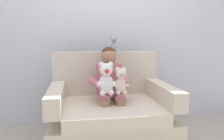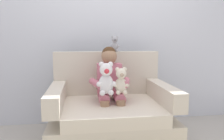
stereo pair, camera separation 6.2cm
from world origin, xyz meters
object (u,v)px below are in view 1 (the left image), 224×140
object	(u,v)px
plush_grey_on_backrest	(114,44)
plush_white	(106,79)
armchair	(110,115)
seated_child	(110,81)
plush_cream	(121,81)

from	to	relation	value
plush_grey_on_backrest	plush_white	bearing A→B (deg)	-109.53
armchair	plush_grey_on_backrest	size ratio (longest dim) A/B	6.56
armchair	plush_white	xyz separation A→B (m)	(-0.06, -0.12, 0.42)
seated_child	plush_cream	world-z (taller)	seated_child
seated_child	plush_white	bearing A→B (deg)	-104.51
seated_child	armchair	bearing A→B (deg)	-89.94
plush_cream	plush_grey_on_backrest	world-z (taller)	plush_grey_on_backrest
seated_child	plush_grey_on_backrest	size ratio (longest dim) A/B	4.36
plush_white	seated_child	bearing A→B (deg)	59.58
seated_child	plush_cream	size ratio (longest dim) A/B	3.03
armchair	plush_cream	world-z (taller)	armchair
armchair	plush_white	size ratio (longest dim) A/B	3.75
armchair	plush_white	bearing A→B (deg)	-115.93
plush_white	plush_grey_on_backrest	bearing A→B (deg)	63.23
plush_grey_on_backrest	plush_cream	bearing A→B (deg)	-91.88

